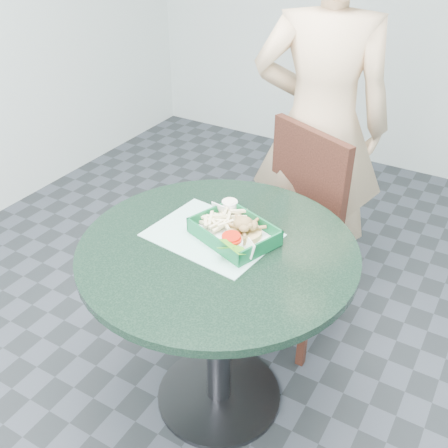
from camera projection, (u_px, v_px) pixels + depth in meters
The scene contains 10 objects.
floor at pixel (219, 396), 2.19m from camera, with size 4.00×5.00×0.02m, color #303335.
cafe_table at pixel (218, 289), 1.88m from camera, with size 0.96×0.96×0.75m.
dining_chair at pixel (295, 221), 2.34m from camera, with size 0.45×0.45×0.93m.
diner_person at pixel (323, 99), 2.32m from camera, with size 0.73×0.48×2.00m, color #DDB88E.
placemat at pixel (212, 240), 1.84m from camera, with size 0.42×0.31×0.00m, color #94CEC0.
food_basket at pixel (234, 239), 1.81m from camera, with size 0.28×0.20×0.06m.
crab_sandwich at pixel (244, 230), 1.80m from camera, with size 0.12×0.12×0.07m.
fries_pile at pixel (217, 224), 1.85m from camera, with size 0.12×0.13×0.05m, color #F7E9AF, non-canonical shape.
sauce_ramekin at pixel (216, 211), 1.91m from camera, with size 0.06×0.06×0.03m.
garnish_cup at pixel (240, 248), 1.73m from camera, with size 0.11×0.11×0.04m.
Camera 1 is at (0.75, -1.24, 1.80)m, focal length 42.00 mm.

